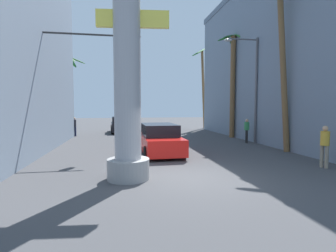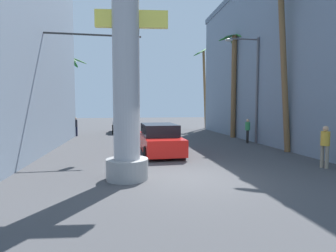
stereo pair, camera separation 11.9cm
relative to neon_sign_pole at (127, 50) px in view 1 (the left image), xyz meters
name	(u,v)px [view 1 (the left image)]	position (x,y,z in m)	size (l,w,h in m)	color
ground_plane	(154,141)	(2.08, 9.72, -4.36)	(88.11, 88.11, 0.00)	#424244
building_right	(295,57)	(12.10, 8.30, 1.68)	(6.48, 22.40, 12.04)	slate
neon_sign_pole	(127,50)	(0.00, 0.00, 0.00)	(2.70, 1.44, 10.24)	#9E9EA3
street_lamp	(251,80)	(8.48, 7.72, -0.05)	(2.44, 0.28, 7.13)	#59595E
traffic_light_mast	(67,68)	(-3.02, 5.71, 0.15)	(5.65, 0.32, 6.40)	#333333
car_lead	(159,139)	(1.77, 5.00, -3.62)	(2.11, 5.16, 1.56)	black
car_far	(121,125)	(-0.29, 17.03, -3.62)	(2.09, 4.56, 1.56)	black
palm_tree_mid_right	(233,79)	(8.69, 11.21, 0.41)	(2.49, 2.46, 8.32)	brown
palm_tree_far_left	(67,83)	(-5.19, 17.23, 0.34)	(3.30, 3.10, 7.29)	brown
palm_tree_near_right	(283,40)	(8.50, 4.24, 1.73)	(3.07, 2.89, 9.58)	brown
palm_tree_far_right	(204,77)	(9.25, 20.33, 1.62)	(3.28, 3.33, 9.20)	brown
pedestrian_mid_right	(247,129)	(8.28, 7.81, -3.38)	(0.43, 0.43, 1.66)	black
pedestrian_far_left	(74,125)	(-4.17, 14.20, -3.41)	(0.46, 0.46, 1.63)	#1E233F
pedestrian_by_sign	(325,143)	(7.88, 0.31, -3.35)	(0.43, 0.43, 1.71)	gray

